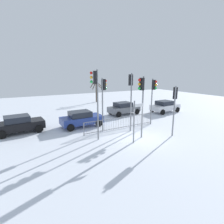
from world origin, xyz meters
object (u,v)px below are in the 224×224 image
traffic_light_mid_left (153,91)px  bare_tree_left (96,90)px  traffic_light_rear_right (142,94)px  traffic_light_rear_left (175,100)px  car_white_trailing (165,106)px  traffic_light_foreground_left (104,93)px  car_grey_mid (124,108)px  traffic_light_mid_right (131,89)px  traffic_light_foreground_right (96,90)px  direction_sign_post (135,120)px  car_black_near (19,124)px  car_blue_far (81,119)px

traffic_light_mid_left → bare_tree_left: (0.70, 14.87, -1.14)m
traffic_light_rear_right → traffic_light_rear_left: (2.61, -0.79, -0.52)m
car_white_trailing → bare_tree_left: size_ratio=1.02×
traffic_light_foreground_left → car_grey_mid: size_ratio=1.16×
traffic_light_mid_right → traffic_light_foreground_right: bearing=-158.6°
traffic_light_foreground_left → traffic_light_mid_left: bearing=61.4°
bare_tree_left → traffic_light_foreground_left: bearing=-111.4°
direction_sign_post → traffic_light_mid_right: bearing=62.0°
traffic_light_foreground_left → direction_sign_post: size_ratio=1.48×
traffic_light_foreground_right → direction_sign_post: (2.17, -1.81, -2.06)m
direction_sign_post → car_black_near: (-7.21, 6.35, -0.95)m
traffic_light_mid_left → traffic_light_rear_right: 3.97m
car_blue_far → traffic_light_mid_left: bearing=-24.6°
traffic_light_mid_left → car_white_trailing: 6.59m
traffic_light_mid_right → car_white_trailing: 9.33m
traffic_light_rear_right → car_black_near: size_ratio=1.19×
traffic_light_rear_left → traffic_light_foreground_right: (-5.76, 2.02, 0.87)m
traffic_light_rear_left → traffic_light_rear_right: bearing=-152.8°
bare_tree_left → car_blue_far: bearing=-119.5°
traffic_light_mid_right → traffic_light_foreground_right: traffic_light_foreground_right is taller
traffic_light_mid_left → car_grey_mid: traffic_light_mid_left is taller
direction_sign_post → car_white_trailing: direction_sign_post is taller
traffic_light_foreground_left → car_white_trailing: bearing=83.5°
car_grey_mid → bare_tree_left: bare_tree_left is taller
traffic_light_rear_right → car_white_trailing: bearing=-62.8°
car_white_trailing → traffic_light_mid_left: bearing=-149.3°
traffic_light_rear_right → direction_sign_post: traffic_light_rear_right is taller
traffic_light_foreground_left → car_grey_mid: bearing=109.9°
traffic_light_rear_left → traffic_light_foreground_right: bearing=-155.3°
traffic_light_foreground_right → bare_tree_left: traffic_light_foreground_right is taller
traffic_light_rear_left → car_white_trailing: bearing=93.2°
traffic_light_foreground_right → direction_sign_post: size_ratio=1.69×
traffic_light_foreground_left → bare_tree_left: size_ratio=1.19×
traffic_light_rear_left → car_grey_mid: (0.45, 8.06, -2.14)m
direction_sign_post → car_grey_mid: 8.88m
traffic_light_mid_left → traffic_light_rear_left: (-0.59, -3.14, -0.31)m
traffic_light_mid_left → traffic_light_foreground_right: size_ratio=0.85×
traffic_light_rear_right → direction_sign_post: (-0.98, -0.58, -1.71)m
traffic_light_rear_right → car_grey_mid: bearing=-30.5°
car_black_near → car_white_trailing: size_ratio=1.01×
traffic_light_rear_right → bare_tree_left: size_ratio=1.23×
traffic_light_foreground_right → car_black_near: size_ratio=1.32×
car_grey_mid → bare_tree_left: bearing=81.3°
traffic_light_mid_right → traffic_light_rear_left: 3.58m
traffic_light_rear_right → car_blue_far: bearing=23.7°
bare_tree_left → traffic_light_mid_right: bearing=-103.2°
traffic_light_mid_right → direction_sign_post: bearing=-106.2°
traffic_light_rear_left → traffic_light_foreground_right: traffic_light_foreground_right is taller
traffic_light_mid_right → car_blue_far: 5.36m
traffic_light_rear_left → car_blue_far: size_ratio=1.03×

